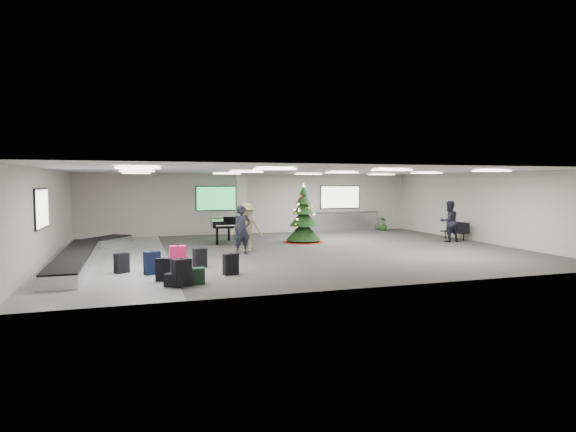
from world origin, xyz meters
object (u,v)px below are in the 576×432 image
object	(u,v)px
christmas_tree	(304,222)
traveler_b	(247,227)
baggage_carousel	(83,255)
potted_plant_right	(383,224)
service_counter	(342,221)
pink_suitcase	(178,258)
traveler_a	(242,230)
traveler_bench	(449,221)
potted_plant_left	(304,226)
grand_piano	(230,223)
bench	(456,230)

from	to	relation	value
christmas_tree	traveler_b	world-z (taller)	christmas_tree
baggage_carousel	christmas_tree	size ratio (longest dim) A/B	3.58
potted_plant_right	baggage_carousel	bearing A→B (deg)	-157.85
service_counter	pink_suitcase	distance (m)	13.80
service_counter	traveler_a	distance (m)	10.01
traveler_a	traveler_bench	bearing A→B (deg)	-5.29
baggage_carousel	potted_plant_left	world-z (taller)	potted_plant_left
grand_piano	bench	world-z (taller)	grand_piano
traveler_a	christmas_tree	bearing A→B (deg)	28.79
grand_piano	potted_plant_right	bearing A→B (deg)	21.39
pink_suitcase	traveler_b	size ratio (longest dim) A/B	0.41
pink_suitcase	christmas_tree	xyz separation A→B (m)	(6.10, 5.56, 0.54)
traveler_b	potted_plant_right	distance (m)	10.82
christmas_tree	grand_piano	bearing A→B (deg)	165.96
grand_piano	potted_plant_left	size ratio (longest dim) A/B	2.71
grand_piano	pink_suitcase	bearing A→B (deg)	-109.23
grand_piano	potted_plant_right	size ratio (longest dim) A/B	2.98
traveler_a	traveler_b	xyz separation A→B (m)	(0.33, 0.67, 0.03)
baggage_carousel	pink_suitcase	bearing A→B (deg)	-44.42
service_counter	potted_plant_left	xyz separation A→B (m)	(-2.61, -0.96, -0.12)
baggage_carousel	potted_plant_right	bearing A→B (deg)	22.15
baggage_carousel	service_counter	world-z (taller)	service_counter
traveler_b	baggage_carousel	bearing A→B (deg)	-154.20
potted_plant_left	potted_plant_right	bearing A→B (deg)	4.58
bench	traveler_b	bearing A→B (deg)	172.82
traveler_a	traveler_b	bearing A→B (deg)	53.59
service_counter	potted_plant_left	bearing A→B (deg)	-159.72
service_counter	christmas_tree	size ratio (longest dim) A/B	1.49
grand_piano	service_counter	bearing A→B (deg)	30.29
service_counter	grand_piano	world-z (taller)	grand_piano
bench	christmas_tree	bearing A→B (deg)	157.58
traveler_a	traveler_b	size ratio (longest dim) A/B	0.97
pink_suitcase	service_counter	bearing A→B (deg)	42.17
grand_piano	traveler_b	xyz separation A→B (m)	(0.08, -2.96, 0.08)
traveler_a	potted_plant_right	bearing A→B (deg)	23.39
service_counter	potted_plant_right	size ratio (longest dim) A/B	5.25
service_counter	traveler_b	xyz separation A→B (m)	(-6.90, -6.25, 0.42)
bench	pink_suitcase	bearing A→B (deg)	-173.93
grand_piano	traveler_bench	bearing A→B (deg)	-10.94
traveler_bench	christmas_tree	bearing A→B (deg)	-17.16
potted_plant_right	pink_suitcase	bearing A→B (deg)	-143.22
service_counter	baggage_carousel	bearing A→B (deg)	-152.33
bench	traveler_b	world-z (taller)	traveler_b
traveler_a	bench	bearing A→B (deg)	-2.87
christmas_tree	traveler_a	distance (m)	4.47
traveler_b	potted_plant_left	xyz separation A→B (m)	(4.29, 5.29, -0.54)
christmas_tree	grand_piano	world-z (taller)	christmas_tree
grand_piano	traveler_bench	xyz separation A→B (m)	(9.63, -2.76, 0.06)
traveler_a	traveler_bench	distance (m)	9.91
baggage_carousel	traveler_a	distance (m)	5.66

